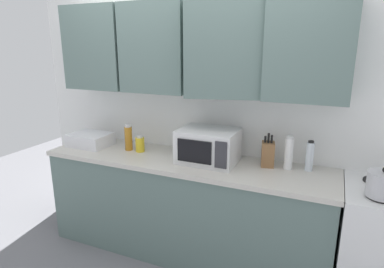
# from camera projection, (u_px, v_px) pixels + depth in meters

# --- Properties ---
(wall_back_with_cabinets) EXTENTS (3.40, 0.49, 2.60)m
(wall_back_with_cabinets) POSITION_uv_depth(u_px,v_px,m) (194.00, 78.00, 2.84)
(wall_back_with_cabinets) COLOR white
(wall_back_with_cabinets) RESTS_ON ground_plane
(counter_run) EXTENTS (2.53, 0.63, 0.90)m
(counter_run) POSITION_uv_depth(u_px,v_px,m) (184.00, 206.00, 2.93)
(counter_run) COLOR slate
(counter_run) RESTS_ON ground_plane
(kettle) EXTENTS (0.20, 0.20, 0.20)m
(kettle) POSITION_uv_depth(u_px,v_px,m) (383.00, 184.00, 2.07)
(kettle) COLOR #B2B2B7
(kettle) RESTS_ON stove_range
(microwave) EXTENTS (0.48, 0.37, 0.28)m
(microwave) POSITION_uv_depth(u_px,v_px,m) (208.00, 146.00, 2.72)
(microwave) COLOR silver
(microwave) RESTS_ON counter_run
(dish_rack) EXTENTS (0.38, 0.30, 0.12)m
(dish_rack) POSITION_uv_depth(u_px,v_px,m) (90.00, 140.00, 3.19)
(dish_rack) COLOR silver
(dish_rack) RESTS_ON counter_run
(knife_block) EXTENTS (0.12, 0.14, 0.28)m
(knife_block) POSITION_uv_depth(u_px,v_px,m) (268.00, 154.00, 2.63)
(knife_block) COLOR brown
(knife_block) RESTS_ON counter_run
(bottle_white_jar) EXTENTS (0.07, 0.07, 0.27)m
(bottle_white_jar) POSITION_uv_depth(u_px,v_px,m) (289.00, 153.00, 2.56)
(bottle_white_jar) COLOR white
(bottle_white_jar) RESTS_ON counter_run
(bottle_amber_vinegar) EXTENTS (0.07, 0.07, 0.25)m
(bottle_amber_vinegar) POSITION_uv_depth(u_px,v_px,m) (129.00, 138.00, 3.04)
(bottle_amber_vinegar) COLOR #AD701E
(bottle_amber_vinegar) RESTS_ON counter_run
(bottle_yellow_mustard) EXTENTS (0.08, 0.08, 0.15)m
(bottle_yellow_mustard) POSITION_uv_depth(u_px,v_px,m) (140.00, 144.00, 3.00)
(bottle_yellow_mustard) COLOR gold
(bottle_yellow_mustard) RESTS_ON counter_run
(bottle_clear_tall) EXTENTS (0.06, 0.06, 0.24)m
(bottle_clear_tall) POSITION_uv_depth(u_px,v_px,m) (310.00, 156.00, 2.53)
(bottle_clear_tall) COLOR silver
(bottle_clear_tall) RESTS_ON counter_run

